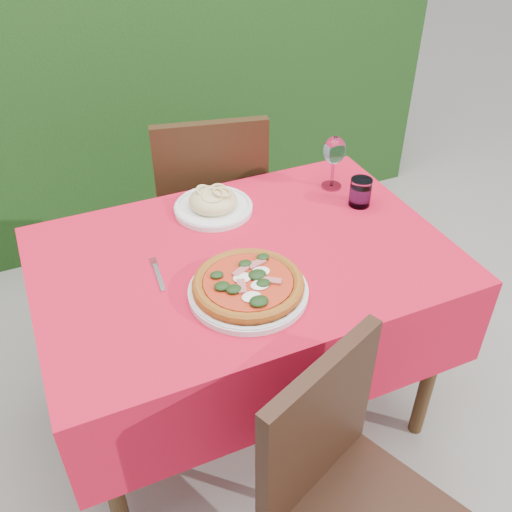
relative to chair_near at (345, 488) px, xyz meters
name	(u,v)px	position (x,y,z in m)	size (l,w,h in m)	color
ground	(246,408)	(0.02, 0.68, -0.50)	(60.00, 60.00, 0.00)	slate
hedge	(120,52)	(0.02, 2.23, 0.41)	(3.20, 0.55, 1.78)	black
dining_table	(244,291)	(0.02, 0.68, 0.09)	(1.26, 0.86, 0.75)	#402714
chair_near	(345,488)	(0.00, 0.00, 0.00)	(0.52, 0.52, 0.88)	black
chair_far	(211,204)	(0.13, 1.30, 0.04)	(0.51, 0.51, 0.95)	black
pizza_plate	(248,286)	(-0.04, 0.50, 0.28)	(0.34, 0.34, 0.06)	silver
pasta_plate	(213,204)	(0.02, 0.95, 0.27)	(0.27, 0.27, 0.08)	white
water_glass	(360,193)	(0.50, 0.78, 0.29)	(0.07, 0.07, 0.10)	silver
wine_glass	(334,152)	(0.47, 0.92, 0.38)	(0.08, 0.08, 0.20)	silver
fork	(159,277)	(-0.25, 0.67, 0.25)	(0.02, 0.18, 0.00)	silver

